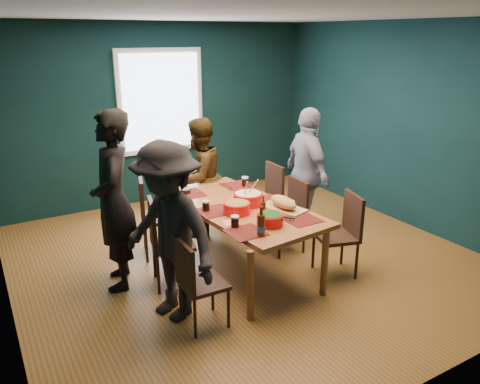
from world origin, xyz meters
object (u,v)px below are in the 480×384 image
at_px(chair_right_mid, 291,210).
at_px(bowl_dumpling, 248,198).
at_px(chair_left_near, 195,278).
at_px(chair_left_mid, 163,237).
at_px(bowl_salad, 237,207).
at_px(chair_right_far, 268,193).
at_px(cutting_board, 283,204).
at_px(person_back, 199,177).
at_px(person_right, 307,173).
at_px(dining_table, 241,212).
at_px(bowl_herbs, 270,219).
at_px(chair_right_near, 344,228).
at_px(person_near_left, 169,233).
at_px(chair_left_far, 152,211).
at_px(person_far_left, 114,201).

relative_size(chair_right_mid, bowl_dumpling, 2.77).
xyz_separation_m(chair_left_near, bowl_dumpling, (1.00, 0.75, 0.33)).
height_order(chair_left_mid, chair_right_mid, chair_left_mid).
bearing_deg(chair_left_mid, bowl_salad, -5.52).
height_order(chair_right_mid, bowl_salad, chair_right_mid).
bearing_deg(chair_right_far, cutting_board, -114.23).
bearing_deg(cutting_board, person_back, 84.81).
height_order(chair_left_near, person_right, person_right).
bearing_deg(person_right, dining_table, 119.68).
relative_size(person_right, cutting_board, 2.64).
xyz_separation_m(chair_right_mid, person_back, (-0.72, 1.01, 0.25)).
bearing_deg(bowl_herbs, chair_right_near, -2.64).
distance_m(person_back, cutting_board, 1.48).
relative_size(chair_right_near, cutting_board, 1.44).
bearing_deg(dining_table, bowl_salad, -137.63).
distance_m(person_near_left, bowl_herbs, 1.00).
distance_m(dining_table, chair_right_far, 1.16).
xyz_separation_m(dining_table, person_back, (0.05, 1.14, 0.09)).
bearing_deg(cutting_board, dining_table, 121.40).
bearing_deg(chair_left_near, chair_left_far, 84.52).
bearing_deg(chair_right_near, chair_left_near, -160.18).
height_order(person_back, bowl_dumpling, person_back).
distance_m(bowl_salad, cutting_board, 0.51).
height_order(chair_right_far, person_right, person_right).
relative_size(chair_right_mid, person_near_left, 0.53).
bearing_deg(bowl_herbs, chair_left_mid, 140.33).
xyz_separation_m(person_near_left, bowl_salad, (0.88, 0.30, -0.02)).
distance_m(dining_table, chair_right_near, 1.13).
distance_m(chair_left_mid, bowl_salad, 0.81).
distance_m(chair_left_far, person_back, 0.86).
relative_size(chair_left_mid, chair_right_mid, 1.06).
bearing_deg(person_near_left, bowl_salad, 89.50).
distance_m(chair_left_mid, bowl_herbs, 1.12).
bearing_deg(chair_left_far, chair_left_near, -80.51).
distance_m(bowl_salad, bowl_dumpling, 0.28).
bearing_deg(chair_right_near, cutting_board, 165.87).
height_order(chair_right_far, chair_right_mid, chair_right_far).
bearing_deg(chair_right_far, dining_table, -136.88).
height_order(person_far_left, bowl_dumpling, person_far_left).
bearing_deg(cutting_board, chair_right_near, -47.24).
relative_size(dining_table, cutting_board, 3.28).
relative_size(chair_right_mid, bowl_herbs, 3.36).
relative_size(person_back, person_near_left, 0.92).
bearing_deg(chair_left_far, bowl_herbs, -47.70).
xyz_separation_m(person_right, person_near_left, (-2.26, -0.90, 0.00)).
height_order(person_right, bowl_salad, person_right).
bearing_deg(chair_right_far, person_near_left, -145.23).
bearing_deg(person_far_left, bowl_dumpling, 90.29).
height_order(chair_right_far, bowl_dumpling, bowl_dumpling).
distance_m(chair_left_far, person_right, 2.02).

